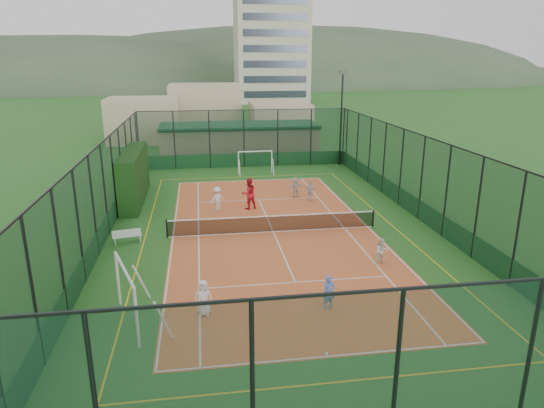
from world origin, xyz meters
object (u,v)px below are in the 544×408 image
at_px(child_far_back, 295,187).
at_px(floodlight_ne, 341,119).
at_px(futsal_goal_near, 127,297).
at_px(child_far_left, 217,199).
at_px(child_near_left, 203,298).
at_px(child_near_mid, 329,292).
at_px(white_bench, 127,236).
at_px(child_near_right, 382,251).
at_px(apartment_tower, 271,29).
at_px(coach, 249,194).
at_px(futsal_goal_far, 255,162).
at_px(child_far_right, 310,191).
at_px(clubhouse, 239,140).

bearing_deg(child_far_back, floodlight_ne, -145.41).
height_order(futsal_goal_near, child_far_left, futsal_goal_near).
xyz_separation_m(child_near_left, child_near_mid, (4.78, -0.21, -0.03)).
height_order(white_bench, child_far_back, child_far_back).
height_order(child_near_left, child_near_right, child_near_left).
xyz_separation_m(apartment_tower, white_bench, (-19.80, -82.51, -14.59)).
bearing_deg(child_far_back, apartment_tower, -121.09).
height_order(child_near_mid, coach, coach).
distance_m(floodlight_ne, futsal_goal_far, 8.86).
xyz_separation_m(child_near_mid, coach, (-1.72, 13.31, 0.33)).
bearing_deg(futsal_goal_far, child_far_right, -74.46).
bearing_deg(clubhouse, floodlight_ne, -32.12).
bearing_deg(clubhouse, futsal_goal_near, -102.20).
height_order(white_bench, child_far_left, child_far_left).
height_order(floodlight_ne, child_far_back, floodlight_ne).
height_order(white_bench, child_near_right, child_near_right).
xyz_separation_m(child_near_right, child_far_right, (-1.01, 10.59, 0.09)).
bearing_deg(child_far_right, child_far_left, 25.56).
bearing_deg(child_near_right, coach, 114.47).
bearing_deg(child_near_mid, apartment_tower, 71.45).
bearing_deg(child_near_mid, futsal_goal_far, 78.89).
bearing_deg(floodlight_ne, child_far_right, -115.30).
bearing_deg(clubhouse, white_bench, -109.11).
bearing_deg(floodlight_ne, apartment_tower, 87.02).
height_order(child_near_mid, child_far_left, child_far_left).
bearing_deg(child_near_mid, child_far_right, 68.38).
xyz_separation_m(floodlight_ne, coach, (-9.48, -12.08, -3.11)).
height_order(child_far_left, child_far_back, child_far_left).
distance_m(floodlight_ne, child_near_right, 22.30).
xyz_separation_m(clubhouse, child_near_left, (-3.94, -30.58, -0.86)).
xyz_separation_m(apartment_tower, child_near_mid, (-11.17, -90.79, -14.32)).
height_order(floodlight_ne, coach, floodlight_ne).
relative_size(child_far_back, coach, 0.69).
relative_size(futsal_goal_far, child_far_left, 1.85).
bearing_deg(apartment_tower, clubhouse, -101.31).
distance_m(floodlight_ne, child_near_mid, 26.77).
relative_size(apartment_tower, child_near_mid, 22.31).
bearing_deg(child_far_right, child_near_left, 77.22).
relative_size(child_near_right, child_far_left, 0.79).
distance_m(futsal_goal_far, child_far_left, 10.57).
bearing_deg(futsal_goal_far, clubhouse, 93.10).
relative_size(white_bench, futsal_goal_near, 0.42).
height_order(clubhouse, white_bench, clubhouse).
xyz_separation_m(futsal_goal_near, child_near_left, (2.73, 0.28, -0.39)).
relative_size(clubhouse, child_far_right, 10.72).
bearing_deg(apartment_tower, child_near_right, -95.00).
bearing_deg(white_bench, child_near_left, -76.29).
bearing_deg(apartment_tower, child_far_left, -100.87).
bearing_deg(child_far_left, apartment_tower, -128.58).
xyz_separation_m(floodlight_ne, child_near_left, (-12.54, -25.18, -3.41)).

